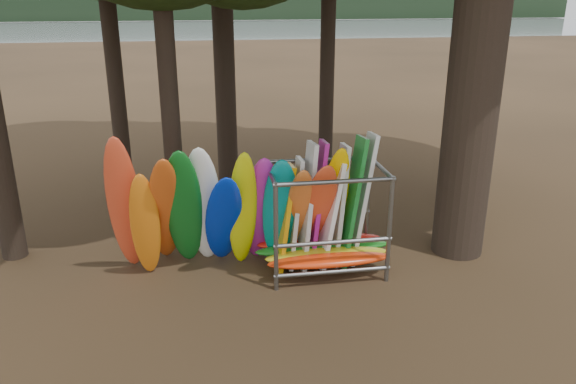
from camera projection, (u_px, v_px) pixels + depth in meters
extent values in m
plane|color=#47331E|center=(275.00, 282.00, 11.49)|extent=(120.00, 120.00, 0.00)
plane|color=gray|center=(205.00, 40.00, 67.21)|extent=(160.00, 160.00, 0.00)
cube|color=black|center=(199.00, 10.00, 112.96)|extent=(160.00, 4.00, 4.00)
cylinder|color=black|center=(109.00, 13.00, 14.86)|extent=(0.45, 0.45, 10.12)
cylinder|color=black|center=(164.00, 26.00, 12.18)|extent=(0.43, 0.43, 9.81)
ellipsoid|color=#E34625|center=(125.00, 206.00, 11.26)|extent=(0.70, 1.21, 3.19)
ellipsoid|color=orange|center=(145.00, 226.00, 11.19)|extent=(0.62, 0.96, 2.48)
ellipsoid|color=#D55317|center=(165.00, 212.00, 11.40)|extent=(0.88, 2.04, 2.92)
ellipsoid|color=#10621D|center=(184.00, 210.00, 11.36)|extent=(0.80, 1.61, 2.99)
ellipsoid|color=white|center=(204.00, 207.00, 11.52)|extent=(0.86, 1.51, 2.98)
ellipsoid|color=#0529BD|center=(224.00, 221.00, 11.52)|extent=(0.88, 1.69, 2.47)
ellipsoid|color=#D0D80B|center=(243.00, 211.00, 11.50)|extent=(0.68, 1.21, 2.84)
ellipsoid|color=#AF2499|center=(260.00, 210.00, 11.79)|extent=(0.86, 1.29, 2.66)
ellipsoid|color=#077D7C|center=(280.00, 213.00, 11.63)|extent=(0.80, 1.02, 2.62)
ellipsoid|color=orange|center=(298.00, 215.00, 11.78)|extent=(0.64, 1.61, 2.54)
ellipsoid|color=#DC441F|center=(317.00, 213.00, 11.78)|extent=(0.88, 1.57, 2.59)
ellipsoid|color=#FFC200|center=(333.00, 203.00, 12.01)|extent=(0.70, 1.26, 2.78)
ellipsoid|color=red|center=(329.00, 260.00, 11.49)|extent=(2.58, 0.55, 0.24)
ellipsoid|color=gold|center=(327.00, 255.00, 11.72)|extent=(2.62, 0.55, 0.24)
ellipsoid|color=#19711B|center=(323.00, 248.00, 12.05)|extent=(2.95, 0.55, 0.24)
ellipsoid|color=red|center=(319.00, 241.00, 12.37)|extent=(2.78, 0.55, 0.24)
cube|color=orange|center=(284.00, 219.00, 11.65)|extent=(0.44, 0.78, 2.32)
cube|color=silver|center=(295.00, 214.00, 11.81)|extent=(0.35, 0.76, 2.41)
cube|color=silver|center=(307.00, 208.00, 11.69)|extent=(0.40, 0.81, 2.76)
cube|color=#A61B87|center=(317.00, 205.00, 11.86)|extent=(0.41, 0.78, 2.74)
cube|color=white|center=(330.00, 216.00, 11.76)|extent=(0.57, 0.79, 2.36)
cube|color=silver|center=(339.00, 206.00, 11.92)|extent=(0.34, 0.78, 2.65)
cube|color=#1B7B2B|center=(351.00, 203.00, 11.83)|extent=(0.55, 0.81, 2.83)
cube|color=silver|center=(361.00, 200.00, 11.96)|extent=(0.57, 0.80, 2.87)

